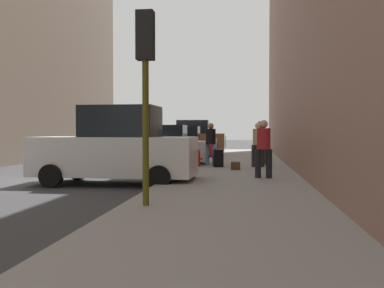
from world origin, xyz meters
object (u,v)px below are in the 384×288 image
at_px(parked_bronze_suv, 191,138).
at_px(traffic_light, 146,65).
at_px(parked_dark_green_sedan, 200,140).
at_px(pedestrian_with_beanie, 261,141).
at_px(fire_hydrant, 197,158).
at_px(duffel_bag, 236,166).
at_px(parked_white_van, 116,149).
at_px(parked_red_hatchback, 179,143).
at_px(rolling_suitcase, 218,158).
at_px(pedestrian_in_tan_coat, 258,142).
at_px(pedestrian_in_red_jacket, 264,146).
at_px(parked_silver_sedan, 160,147).
at_px(pedestrian_in_jeans, 211,142).

distance_m(parked_bronze_suv, traffic_light, 20.74).
relative_size(parked_dark_green_sedan, pedestrian_with_beanie, 2.36).
distance_m(fire_hydrant, duffel_bag, 1.92).
height_order(parked_white_van, pedestrian_with_beanie, parked_white_van).
height_order(parked_red_hatchback, rolling_suitcase, parked_red_hatchback).
relative_size(traffic_light, pedestrian_in_tan_coat, 2.11).
distance_m(pedestrian_with_beanie, pedestrian_in_red_jacket, 5.17).
relative_size(parked_white_van, traffic_light, 1.28).
distance_m(fire_hydrant, pedestrian_with_beanie, 2.92).
distance_m(parked_silver_sedan, pedestrian_with_beanie, 4.31).
distance_m(pedestrian_in_tan_coat, duffel_bag, 1.68).
bearing_deg(parked_white_van, rolling_suitcase, 60.62).
relative_size(parked_red_hatchback, duffel_bag, 9.63).
bearing_deg(pedestrian_in_red_jacket, parked_dark_green_sedan, 101.35).
bearing_deg(pedestrian_in_red_jacket, parked_red_hatchback, 111.61).
xyz_separation_m(parked_white_van, pedestrian_with_beanie, (4.30, 6.04, 0.10)).
bearing_deg(parked_red_hatchback, rolling_suitcase, -69.13).
relative_size(parked_silver_sedan, parked_red_hatchback, 1.00).
bearing_deg(parked_dark_green_sedan, pedestrian_in_red_jacket, -78.65).
height_order(parked_bronze_suv, duffel_bag, parked_bronze_suv).
bearing_deg(parked_silver_sedan, parked_dark_green_sedan, 90.00).
relative_size(parked_white_van, parked_bronze_suv, 0.99).
bearing_deg(pedestrian_in_red_jacket, parked_white_van, -168.22).
distance_m(parked_white_van, fire_hydrant, 5.03).
distance_m(parked_white_van, pedestrian_with_beanie, 7.42).
relative_size(rolling_suitcase, duffel_bag, 2.36).
distance_m(traffic_light, duffel_bag, 8.15).
relative_size(pedestrian_in_tan_coat, rolling_suitcase, 1.64).
height_order(pedestrian_with_beanie, pedestrian_in_red_jacket, pedestrian_with_beanie).
bearing_deg(traffic_light, pedestrian_with_beanie, 76.46).
xyz_separation_m(parked_silver_sedan, traffic_light, (1.85, -10.28, 1.91)).
distance_m(parked_red_hatchback, duffel_bag, 8.68).
bearing_deg(parked_white_van, parked_silver_sedan, 90.00).
relative_size(parked_silver_sedan, pedestrian_with_beanie, 2.38).
height_order(parked_red_hatchback, parked_bronze_suv, parked_bronze_suv).
bearing_deg(parked_silver_sedan, traffic_light, -79.78).
height_order(parked_white_van, parked_silver_sedan, parked_white_van).
height_order(parked_red_hatchback, pedestrian_in_jeans, pedestrian_in_jeans).
bearing_deg(parked_silver_sedan, fire_hydrant, -39.72).
bearing_deg(pedestrian_in_red_jacket, parked_bronze_suv, 105.11).
distance_m(parked_red_hatchback, pedestrian_with_beanie, 6.96).
xyz_separation_m(pedestrian_in_jeans, duffel_bag, (1.06, -1.90, -0.81)).
height_order(parked_red_hatchback, traffic_light, traffic_light).
bearing_deg(traffic_light, pedestrian_in_red_jacket, 64.73).
xyz_separation_m(parked_red_hatchback, traffic_light, (1.85, -15.62, 1.91)).
bearing_deg(parked_white_van, parked_red_hatchback, 90.00).
bearing_deg(parked_bronze_suv, parked_silver_sedan, -90.00).
bearing_deg(rolling_suitcase, parked_red_hatchback, 110.87).
bearing_deg(fire_hydrant, parked_bronze_suv, 98.69).
relative_size(pedestrian_with_beanie, duffel_bag, 4.04).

